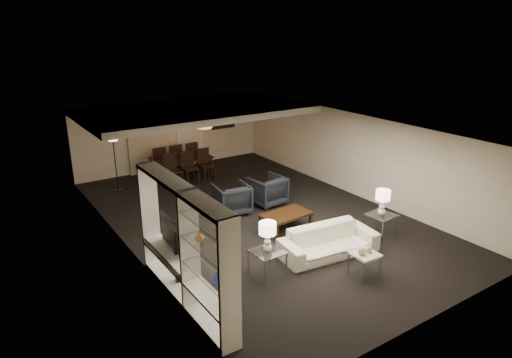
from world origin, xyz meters
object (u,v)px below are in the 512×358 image
Objects in this scene: television at (168,235)px; vase_blue at (217,277)px; armchair_right at (267,190)px; floor_lamp at (115,162)px; coffee_table at (286,222)px; side_table_right at (380,226)px; marble_table at (364,264)px; chair_nr at (206,165)px; chair_nm at (190,168)px; chair_fl at (158,161)px; pendant_light at (204,124)px; vase_amber at (199,237)px; floor_speaker at (178,258)px; chair_fm at (174,158)px; sofa at (329,241)px; table_lamp_left at (267,237)px; table_lamp_right at (382,203)px; armchair_left at (232,199)px; chair_nl at (173,171)px; side_table_left at (267,264)px; chair_fr at (189,156)px; dining_table at (182,168)px.

vase_blue is (-0.03, -2.03, 0.08)m from television.
floor_lamp reaches higher than armchair_right.
coffee_table is 2.34m from side_table_right.
chair_nr reaches higher than marble_table.
floor_lamp is (-2.69, 7.93, 0.68)m from marble_table.
chair_nm is at bearing -29.56° from television.
chair_fl is at bearing 99.85° from coffee_table.
pendant_light reaches higher than chair_nm.
vase_amber reaches higher than armchair_right.
chair_nm is at bearing -75.28° from armchair_right.
marble_table is 7.36m from chair_nm.
chair_fm is (2.96, 6.88, -0.11)m from floor_speaker.
sofa is 1.79m from table_lamp_left.
side_table_right is 0.61m from table_lamp_right.
vase_amber is 7.58m from chair_nm.
coffee_table is (-0.10, -4.59, -1.70)m from pendant_light.
coffee_table is 1.81m from armchair_left.
floor_speaker is (0.08, -0.21, -0.44)m from television.
vase_blue is at bearing -141.89° from coffee_table.
pendant_light is at bearing -5.81° from chair_nm.
armchair_right is at bearing -69.99° from chair_nm.
pendant_light reaches higher than armchair_left.
table_lamp_right is 0.61× the size of chair_fm.
side_table_right is at bearing -68.78° from chair_nl.
armchair_right is 1.44× the size of table_lamp_left.
coffee_table is 1.94× the size of table_lamp_left.
armchair_right is 3.37m from chair_nl.
side_table_right is 3.45m from table_lamp_left.
sofa is 13.69× the size of vase_amber.
chair_nl is 1.30m from chair_fl.
coffee_table is at bearing -62.79° from floor_lamp.
pendant_light is 6.65m from side_table_left.
table_lamp_left is 7.78m from chair_fr.
chair_fr is at bearing 76.10° from side_table_left.
table_lamp_left is at bearing -96.29° from dining_table.
coffee_table is at bearing -83.98° from chair_nm.
side_table_right is 5.40m from vase_blue.
side_table_left is at bearing -173.08° from sofa.
television is at bearing 153.66° from table_lamp_left.
chair_nr is (3.67, 7.40, -0.63)m from vase_blue.
marble_table is 0.50× the size of chair_fm.
coffee_table is at bearing -95.85° from chair_nr.
chair_fl reaches higher than marble_table.
vase_amber is (-3.51, -2.19, 1.42)m from coffee_table.
side_table_right is 1.20× the size of marble_table.
pendant_light is 3.13× the size of vase_amber.
television is (-3.48, 1.98, 0.81)m from marble_table.
chair_fr is (1.87, 7.55, 0.23)m from side_table_left.
side_table_right is at bearing -43.26° from coffee_table.
pendant_light is 0.81× the size of table_lamp_left.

